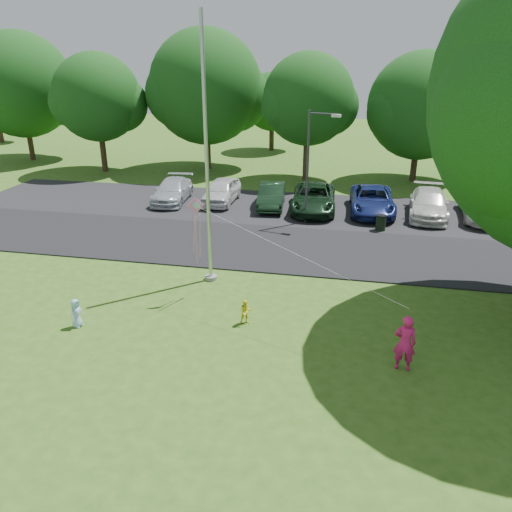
% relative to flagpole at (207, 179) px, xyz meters
% --- Properties ---
extents(ground, '(120.00, 120.00, 0.00)m').
position_rel_flagpole_xyz_m(ground, '(3.50, -5.00, -4.17)').
color(ground, '#325B18').
rests_on(ground, ground).
extents(park_road, '(60.00, 6.00, 0.06)m').
position_rel_flagpole_xyz_m(park_road, '(3.50, 4.00, -4.14)').
color(park_road, black).
rests_on(park_road, ground).
extents(parking_strip, '(42.00, 7.00, 0.06)m').
position_rel_flagpole_xyz_m(parking_strip, '(3.50, 10.50, -4.14)').
color(parking_strip, black).
rests_on(parking_strip, ground).
extents(flagpole, '(0.50, 0.50, 10.00)m').
position_rel_flagpole_xyz_m(flagpole, '(0.00, 0.00, 0.00)').
color(flagpole, '#B7BABF').
rests_on(flagpole, ground).
extents(street_lamp, '(1.65, 0.53, 5.94)m').
position_rel_flagpole_xyz_m(street_lamp, '(3.22, 7.95, -0.60)').
color(street_lamp, '#3F3F44').
rests_on(street_lamp, ground).
extents(trash_can, '(0.55, 0.55, 0.87)m').
position_rel_flagpole_xyz_m(trash_can, '(6.95, 7.46, -3.73)').
color(trash_can, black).
rests_on(trash_can, ground).
extents(tree_row, '(64.35, 11.94, 10.88)m').
position_rel_flagpole_xyz_m(tree_row, '(5.09, 19.23, 1.55)').
color(tree_row, '#332316').
rests_on(tree_row, ground).
extents(horizon_trees, '(77.46, 7.20, 7.02)m').
position_rel_flagpole_xyz_m(horizon_trees, '(7.56, 28.88, 0.14)').
color(horizon_trees, '#332316').
rests_on(horizon_trees, ground).
extents(parked_cars, '(20.67, 5.68, 1.47)m').
position_rel_flagpole_xyz_m(parked_cars, '(4.65, 10.48, -3.39)').
color(parked_cars, '#B2B7BF').
rests_on(parked_cars, ground).
extents(woman, '(0.66, 0.45, 1.75)m').
position_rel_flagpole_xyz_m(woman, '(7.23, -4.88, -3.29)').
color(woman, '#D11B67').
rests_on(woman, ground).
extents(child_yellow, '(0.54, 0.50, 0.90)m').
position_rel_flagpole_xyz_m(child_yellow, '(2.18, -3.23, -3.72)').
color(child_yellow, yellow).
rests_on(child_yellow, ground).
extents(child_blue, '(0.41, 0.55, 1.01)m').
position_rel_flagpole_xyz_m(child_blue, '(-3.36, -4.53, -3.66)').
color(child_blue, '#A2CEF9').
rests_on(child_blue, ground).
extents(kite, '(7.49, 3.55, 2.62)m').
position_rel_flagpole_xyz_m(kite, '(0.23, -1.69, -1.03)').
color(kite, pink).
rests_on(kite, ground).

